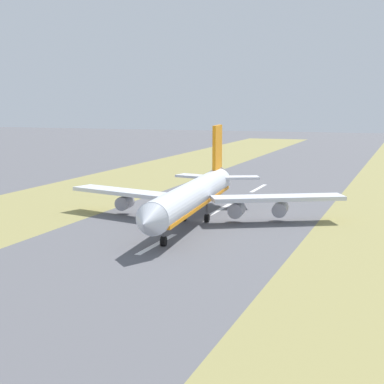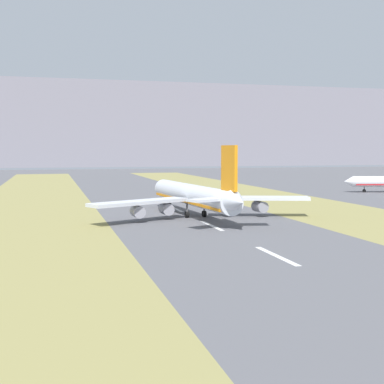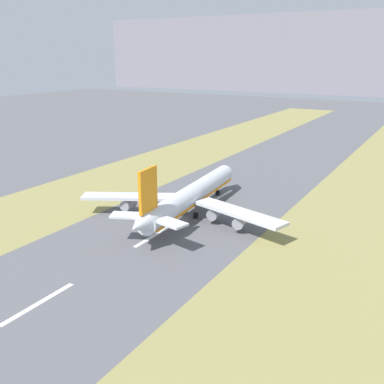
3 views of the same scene
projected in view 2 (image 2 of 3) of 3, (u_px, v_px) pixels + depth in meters
ground_plane at (196, 218)px, 149.49m from camera, size 800.00×800.00×0.00m
grass_median_west at (28, 224)px, 137.97m from camera, size 40.00×600.00×0.01m
grass_median_east at (340, 213)px, 161.01m from camera, size 40.00×600.00×0.01m
centreline_dash_near at (276, 256)px, 96.27m from camera, size 1.20×18.00×0.01m
centreline_dash_mid at (212, 226)px, 134.81m from camera, size 1.20×18.00×0.01m
centreline_dash_far at (176, 209)px, 173.35m from camera, size 1.20×18.00×0.01m
airplane_main_jet at (194, 196)px, 151.87m from camera, size 63.87×67.22×20.20m
mountain_ridge at (83, 126)px, 646.72m from camera, size 800.00×120.00×97.15m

